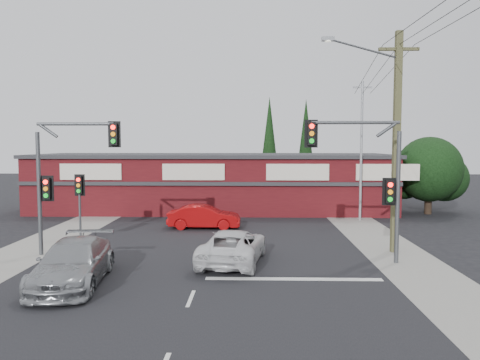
{
  "coord_description": "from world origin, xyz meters",
  "views": [
    {
      "loc": [
        1.98,
        -18.41,
        4.96
      ],
      "look_at": [
        1.4,
        3.0,
        3.32
      ],
      "focal_mm": 35.0,
      "sensor_mm": 36.0,
      "label": 1
    }
  ],
  "objects_px": {
    "white_suv": "(233,246)",
    "red_sedan": "(204,217)",
    "shop_building": "(213,181)",
    "utility_pole": "(394,135)",
    "silver_suv": "(73,263)"
  },
  "relations": [
    {
      "from": "white_suv",
      "to": "red_sedan",
      "type": "xyz_separation_m",
      "value": [
        -2.04,
        7.95,
        -0.0
      ]
    },
    {
      "from": "white_suv",
      "to": "shop_building",
      "type": "xyz_separation_m",
      "value": [
        -2.16,
        16.1,
        1.43
      ]
    },
    {
      "from": "white_suv",
      "to": "utility_pole",
      "type": "bearing_deg",
      "value": -155.63
    },
    {
      "from": "red_sedan",
      "to": "utility_pole",
      "type": "xyz_separation_m",
      "value": [
        9.23,
        -5.84,
        4.7
      ]
    },
    {
      "from": "white_suv",
      "to": "red_sedan",
      "type": "bearing_deg",
      "value": -67.56
    },
    {
      "from": "silver_suv",
      "to": "red_sedan",
      "type": "bearing_deg",
      "value": 66.56
    },
    {
      "from": "white_suv",
      "to": "silver_suv",
      "type": "bearing_deg",
      "value": 38.11
    },
    {
      "from": "shop_building",
      "to": "utility_pole",
      "type": "bearing_deg",
      "value": -56.24
    },
    {
      "from": "white_suv",
      "to": "utility_pole",
      "type": "xyz_separation_m",
      "value": [
        7.2,
        2.11,
        4.69
      ]
    },
    {
      "from": "white_suv",
      "to": "shop_building",
      "type": "distance_m",
      "value": 16.31
    },
    {
      "from": "red_sedan",
      "to": "shop_building",
      "type": "bearing_deg",
      "value": 1.74
    },
    {
      "from": "white_suv",
      "to": "silver_suv",
      "type": "relative_size",
      "value": 0.94
    },
    {
      "from": "silver_suv",
      "to": "white_suv",
      "type": "bearing_deg",
      "value": 24.0
    },
    {
      "from": "red_sedan",
      "to": "shop_building",
      "type": "relative_size",
      "value": 0.16
    },
    {
      "from": "white_suv",
      "to": "utility_pole",
      "type": "relative_size",
      "value": 0.5
    }
  ]
}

